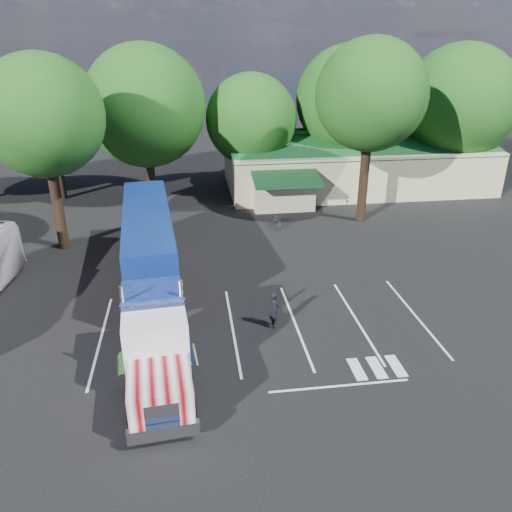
{
  "coord_description": "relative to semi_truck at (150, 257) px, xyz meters",
  "views": [
    {
      "loc": [
        -1.77,
        -27.19,
        13.44
      ],
      "look_at": [
        1.77,
        -1.71,
        2.0
      ],
      "focal_mm": 35.0,
      "sensor_mm": 36.0,
      "label": 1
    }
  ],
  "objects": [
    {
      "name": "tree_row_d",
      "position": [
        8.08,
        19.59,
        4.11
      ],
      "size": [
        8.0,
        8.0,
        10.6
      ],
      "color": "black",
      "rests_on": "ground"
    },
    {
      "name": "tree_row_f",
      "position": [
        27.08,
        18.89,
        5.32
      ],
      "size": [
        10.4,
        10.4,
        13.0
      ],
      "color": "black",
      "rests_on": "ground"
    },
    {
      "name": "woman",
      "position": [
        6.17,
        -3.91,
        -1.51
      ],
      "size": [
        0.5,
        0.72,
        1.92
      ],
      "primitive_type": "imported",
      "rotation": [
        0.0,
        0.0,
        1.63
      ],
      "color": "black",
      "rests_on": "ground"
    },
    {
      "name": "ground",
      "position": [
        4.08,
        2.09,
        -2.47
      ],
      "size": [
        120.0,
        120.0,
        0.0
      ],
      "primitive_type": "plane",
      "color": "black",
      "rests_on": "ground"
    },
    {
      "name": "tree_row_c",
      "position": [
        -0.92,
        18.29,
        5.57
      ],
      "size": [
        10.0,
        10.0,
        13.05
      ],
      "color": "black",
      "rests_on": "ground"
    },
    {
      "name": "semi_truck",
      "position": [
        0.0,
        0.0,
        0.0
      ],
      "size": [
        4.47,
        21.0,
        4.37
      ],
      "rotation": [
        0.0,
        0.0,
        0.08
      ],
      "color": "black",
      "rests_on": "ground"
    },
    {
      "name": "tree_near_left",
      "position": [
        -6.42,
        8.09,
        6.34
      ],
      "size": [
        7.6,
        7.6,
        12.65
      ],
      "color": "black",
      "rests_on": "ground"
    },
    {
      "name": "silver_sedan",
      "position": [
        14.11,
        15.74,
        -1.82
      ],
      "size": [
        4.17,
        2.4,
        1.3
      ],
      "primitive_type": "imported",
      "rotation": [
        0.0,
        0.0,
        1.29
      ],
      "color": "#989B9F",
      "rests_on": "ground"
    },
    {
      "name": "tree_row_e",
      "position": [
        17.08,
        20.09,
        5.61
      ],
      "size": [
        9.6,
        9.6,
        12.9
      ],
      "color": "black",
      "rests_on": "ground"
    },
    {
      "name": "tree_row_b",
      "position": [
        -8.92,
        19.89,
        4.66
      ],
      "size": [
        8.4,
        8.4,
        11.35
      ],
      "color": "black",
      "rests_on": "ground"
    },
    {
      "name": "tree_near_right",
      "position": [
        15.58,
        10.59,
        6.99
      ],
      "size": [
        8.0,
        8.0,
        13.5
      ],
      "color": "black",
      "rests_on": "ground"
    },
    {
      "name": "bicycle",
      "position": [
        8.85,
        10.09,
        -1.96
      ],
      "size": [
        0.83,
        2.0,
        1.03
      ],
      "primitive_type": "imported",
      "rotation": [
        0.0,
        0.0,
        0.08
      ],
      "color": "black",
      "rests_on": "ground"
    },
    {
      "name": "event_hall",
      "position": [
        17.81,
        19.9,
        -0.26
      ],
      "size": [
        24.2,
        14.12,
        5.55
      ],
      "color": "beige",
      "rests_on": "ground"
    }
  ]
}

